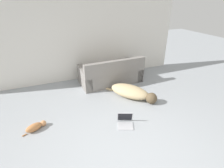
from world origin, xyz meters
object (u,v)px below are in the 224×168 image
(couch, at_px, (111,74))
(cat, at_px, (36,127))
(dog, at_px, (132,92))
(laptop_open, at_px, (125,120))

(couch, relative_size, cat, 3.91)
(couch, xyz_separation_m, cat, (-2.19, -1.46, -0.19))
(couch, distance_m, dog, 1.07)
(dog, xyz_separation_m, laptop_open, (-0.63, -0.91, -0.07))
(dog, relative_size, laptop_open, 3.23)
(dog, distance_m, laptop_open, 1.11)
(dog, relative_size, cat, 2.83)
(couch, bearing_deg, laptop_open, 74.54)
(couch, height_order, cat, couch)
(dog, height_order, laptop_open, dog)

